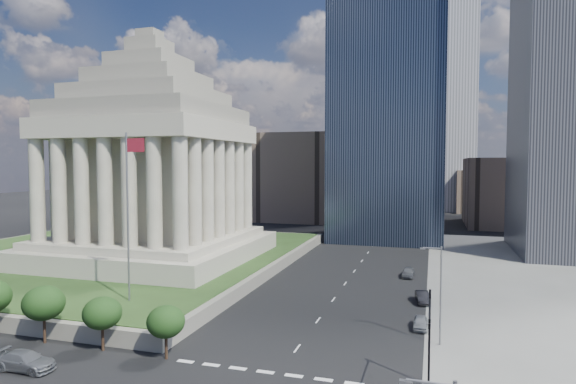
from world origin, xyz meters
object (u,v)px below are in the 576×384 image
at_px(traffic_signal_ne, 429,330).
at_px(war_memorial, 151,146).
at_px(parked_sedan_mid, 422,297).
at_px(parked_sedan_far, 408,272).
at_px(parked_sedan_near, 420,323).
at_px(street_lamp_north, 439,289).
at_px(flagpole, 129,207).
at_px(suv_grey, 25,361).

bearing_deg(traffic_signal_ne, war_memorial, 143.58).
distance_m(parked_sedan_mid, parked_sedan_far, 14.48).
xyz_separation_m(parked_sedan_near, parked_sedan_mid, (0.00, 10.47, 0.05)).
relative_size(street_lamp_north, parked_sedan_far, 2.15).
bearing_deg(war_memorial, parked_sedan_near, -22.16).
bearing_deg(flagpole, street_lamp_north, 1.63).
bearing_deg(traffic_signal_ne, flagpole, 163.29).
bearing_deg(parked_sedan_near, war_memorial, 157.84).
bearing_deg(street_lamp_north, parked_sedan_near, 112.26).
bearing_deg(traffic_signal_ne, parked_sedan_far, 94.94).
bearing_deg(parked_sedan_near, flagpole, -170.69).
bearing_deg(suv_grey, parked_sedan_mid, -47.34).
bearing_deg(war_memorial, traffic_signal_ne, -36.42).
distance_m(flagpole, suv_grey, 19.96).
relative_size(street_lamp_north, suv_grey, 1.77).
height_order(war_memorial, parked_sedan_mid, war_memorial).
distance_m(traffic_signal_ne, suv_grey, 34.89).
xyz_separation_m(flagpole, parked_sedan_mid, (33.33, 15.94, -12.39)).
xyz_separation_m(traffic_signal_ne, parked_sedan_near, (-1.00, 15.77, -4.57)).
xyz_separation_m(flagpole, parked_sedan_far, (30.83, 30.20, -12.32)).
relative_size(flagpole, street_lamp_north, 2.00).
relative_size(traffic_signal_ne, parked_sedan_near, 2.01).
bearing_deg(flagpole, parked_sedan_near, 9.31).
bearing_deg(war_memorial, suv_grey, -72.77).
height_order(street_lamp_north, parked_sedan_mid, street_lamp_north).
bearing_deg(parked_sedan_far, flagpole, -133.48).
relative_size(traffic_signal_ne, suv_grey, 1.42).
bearing_deg(traffic_signal_ne, parked_sedan_mid, 92.18).
height_order(war_memorial, parked_sedan_far, war_memorial).
distance_m(traffic_signal_ne, parked_sedan_mid, 26.65).
relative_size(war_memorial, parked_sedan_far, 8.39).
bearing_deg(parked_sedan_near, street_lamp_north, -67.74).
xyz_separation_m(traffic_signal_ne, street_lamp_north, (0.83, 11.30, 0.41)).
distance_m(flagpole, traffic_signal_ne, 36.69).
bearing_deg(parked_sedan_near, parked_sedan_far, 95.77).
distance_m(parked_sedan_near, parked_sedan_mid, 10.47).
height_order(suv_grey, parked_sedan_mid, suv_grey).
distance_m(traffic_signal_ne, street_lamp_north, 11.34).
xyz_separation_m(war_memorial, flagpole, (12.17, -24.00, -8.29)).
xyz_separation_m(street_lamp_north, parked_sedan_far, (-4.33, 29.20, -4.87)).
bearing_deg(parked_sedan_far, war_memorial, -169.68).
bearing_deg(suv_grey, war_memorial, 16.24).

